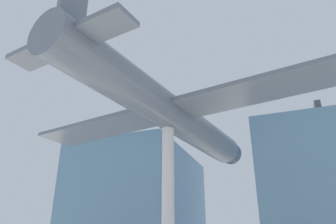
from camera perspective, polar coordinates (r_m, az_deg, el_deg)
name	(u,v)px	position (r m, az deg, el deg)	size (l,w,h in m)	color
glass_pavilion_left	(139,213)	(27.95, -5.00, -17.17)	(8.13, 11.54, 10.26)	slate
glass_pavilion_right	(328,205)	(25.39, 26.15, -14.30)	(8.13, 11.54, 10.26)	slate
support_pylon_central	(168,208)	(13.96, 0.00, -16.40)	(0.53, 0.53, 6.98)	#B7B7BC
suspended_airplane	(170,113)	(15.25, 0.30, -0.15)	(15.46, 15.26, 3.04)	#4C5666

